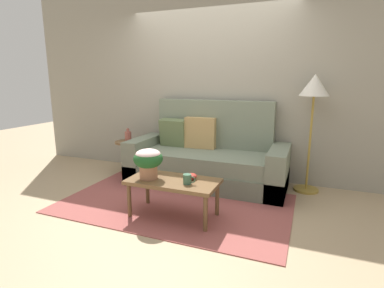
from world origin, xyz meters
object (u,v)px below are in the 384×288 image
object	(u,v)px
coffee_mug	(188,179)
potted_plant	(148,160)
table_vase	(128,136)
couch	(206,159)
side_table	(128,151)
coffee_table	(173,184)
snack_bowl	(191,176)
floor_lamp	(314,95)

from	to	relation	value
coffee_mug	potted_plant	bearing A→B (deg)	178.46
table_vase	couch	bearing A→B (deg)	1.53
couch	side_table	world-z (taller)	couch
couch	coffee_table	size ratio (longest dim) A/B	2.28
couch	snack_bowl	distance (m)	1.12
potted_plant	coffee_mug	bearing A→B (deg)	-1.54
table_vase	potted_plant	bearing A→B (deg)	-48.89
potted_plant	coffee_table	bearing A→B (deg)	10.52
floor_lamp	snack_bowl	world-z (taller)	floor_lamp
snack_bowl	potted_plant	bearing A→B (deg)	-162.25
couch	floor_lamp	size ratio (longest dim) A/B	1.45
couch	potted_plant	world-z (taller)	couch
couch	side_table	bearing A→B (deg)	-178.09
couch	coffee_table	bearing A→B (deg)	-88.57
table_vase	floor_lamp	bearing A→B (deg)	4.60
coffee_table	snack_bowl	distance (m)	0.21
side_table	snack_bowl	xyz separation A→B (m)	(1.51, -1.06, 0.10)
potted_plant	table_vase	world-z (taller)	potted_plant
snack_bowl	coffee_mug	bearing A→B (deg)	-82.87
couch	table_vase	size ratio (longest dim) A/B	10.94
floor_lamp	coffee_mug	xyz separation A→B (m)	(-1.15, -1.43, -0.81)
coffee_table	coffee_mug	size ratio (longest dim) A/B	7.31
floor_lamp	snack_bowl	xyz separation A→B (m)	(-1.17, -1.28, -0.83)
coffee_mug	floor_lamp	bearing A→B (deg)	51.36
side_table	coffee_mug	xyz separation A→B (m)	(1.53, -1.21, 0.12)
couch	potted_plant	size ratio (longest dim) A/B	6.85
couch	table_vase	xyz separation A→B (m)	(-1.30, -0.03, 0.26)
potted_plant	side_table	bearing A→B (deg)	131.74
coffee_mug	snack_bowl	distance (m)	0.16
coffee_table	potted_plant	size ratio (longest dim) A/B	3.00
snack_bowl	couch	bearing A→B (deg)	100.51
potted_plant	snack_bowl	size ratio (longest dim) A/B	2.64
potted_plant	table_vase	xyz separation A→B (m)	(-1.05, 1.21, -0.03)
floor_lamp	snack_bowl	bearing A→B (deg)	-132.35
coffee_table	coffee_mug	xyz separation A→B (m)	(0.19, -0.06, 0.10)
coffee_mug	table_vase	bearing A→B (deg)	141.23
coffee_mug	table_vase	size ratio (longest dim) A/B	0.66
couch	snack_bowl	bearing A→B (deg)	-79.49
couch	coffee_mug	xyz separation A→B (m)	(0.22, -1.25, 0.13)
floor_lamp	table_vase	distance (m)	2.76
coffee_table	table_vase	world-z (taller)	table_vase
couch	side_table	distance (m)	1.31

